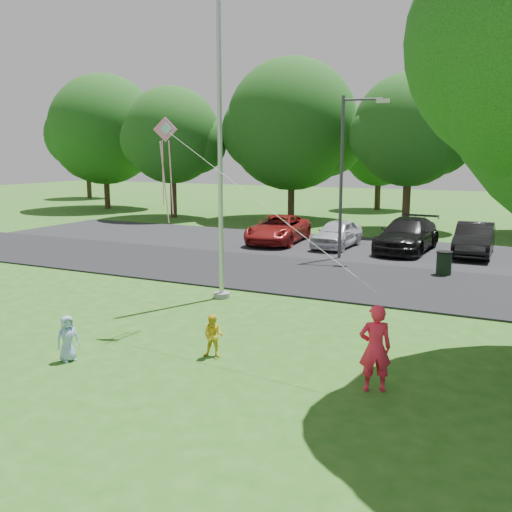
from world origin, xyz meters
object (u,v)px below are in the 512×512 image
at_px(flagpole, 220,160).
at_px(child_yellow, 213,336).
at_px(kite, 169,150).
at_px(woman, 375,348).
at_px(child_blue, 68,338).
at_px(trash_can, 444,264).
at_px(street_lamp, 348,163).

height_order(flagpole, child_yellow, flagpole).
bearing_deg(flagpole, kite, -82.98).
bearing_deg(kite, woman, -35.63).
bearing_deg(woman, child_blue, -12.50).
distance_m(child_yellow, child_blue, 3.10).
distance_m(flagpole, trash_can, 9.20).
distance_m(flagpole, street_lamp, 7.94).
xyz_separation_m(flagpole, trash_can, (5.67, 6.21, -3.71)).
xyz_separation_m(woman, child_blue, (-6.28, -1.34, -0.33)).
xyz_separation_m(flagpole, child_blue, (-0.31, -6.13, -3.67)).
relative_size(flagpole, trash_can, 11.09).
bearing_deg(kite, child_yellow, -54.77).
xyz_separation_m(trash_can, woman, (0.30, -11.01, 0.38)).
bearing_deg(street_lamp, woman, -80.75).
distance_m(trash_can, child_yellow, 11.28).
height_order(flagpole, street_lamp, flagpole).
height_order(woman, child_yellow, woman).
xyz_separation_m(street_lamp, woman, (4.44, -12.58, -3.15)).
bearing_deg(flagpole, child_blue, -92.85).
bearing_deg(woman, trash_can, -112.98).
bearing_deg(woman, street_lamp, -95.09).
distance_m(woman, child_blue, 6.43).
relative_size(child_yellow, child_blue, 0.96).
bearing_deg(child_blue, kite, 10.51).
xyz_separation_m(street_lamp, child_yellow, (0.85, -12.36, -3.50)).
bearing_deg(child_yellow, kite, 128.66).
distance_m(child_yellow, kite, 4.66).
relative_size(trash_can, child_blue, 0.90).
height_order(woman, child_blue, woman).
relative_size(flagpole, child_blue, 10.03).
bearing_deg(trash_can, child_yellow, -106.98).
bearing_deg(flagpole, woman, -38.76).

